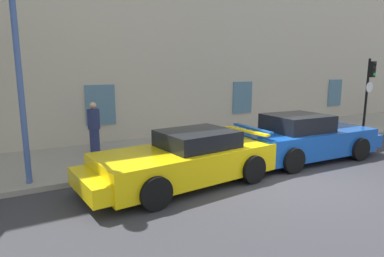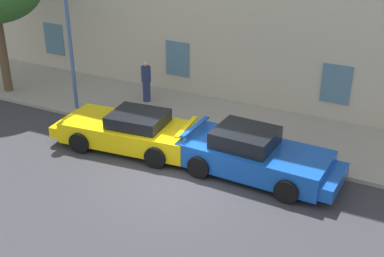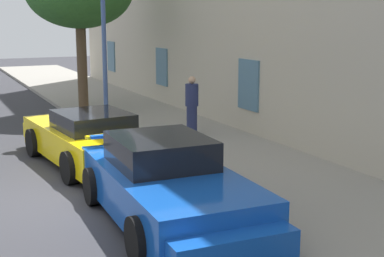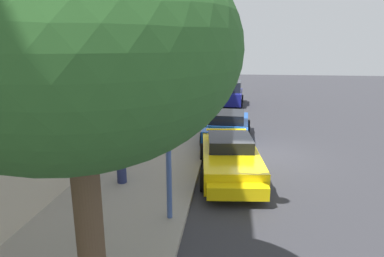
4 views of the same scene
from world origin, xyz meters
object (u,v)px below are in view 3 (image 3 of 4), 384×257
sportscar_red_lead (86,138)px  sportscar_yellow_flank (171,189)px  street_lamp (89,12)px  pedestrian_admiring (192,105)px

sportscar_red_lead → sportscar_yellow_flank: 4.85m
sportscar_yellow_flank → street_lamp: street_lamp is taller
street_lamp → pedestrian_admiring: size_ratio=2.98×
sportscar_yellow_flank → street_lamp: 8.85m
sportscar_red_lead → street_lamp: bearing=161.7°
sportscar_yellow_flank → pedestrian_admiring: 7.06m
sportscar_red_lead → street_lamp: 4.75m
street_lamp → sportscar_yellow_flank: bearing=-6.4°
sportscar_red_lead → street_lamp: street_lamp is taller
pedestrian_admiring → street_lamp: bearing=-129.9°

